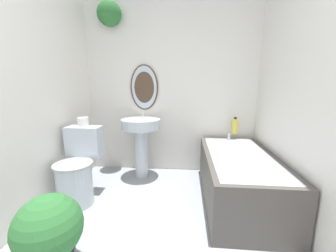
{
  "coord_description": "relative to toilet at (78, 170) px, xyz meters",
  "views": [
    {
      "loc": [
        0.22,
        -0.34,
        1.2
      ],
      "look_at": [
        0.05,
        1.53,
        0.83
      ],
      "focal_mm": 22.0,
      "sensor_mm": 36.0,
      "label": 1
    }
  ],
  "objects": [
    {
      "name": "shampoo_bottle",
      "position": [
        1.75,
        0.8,
        0.34
      ],
      "size": [
        0.07,
        0.07,
        0.22
      ],
      "color": "gold",
      "rests_on": "bathtub"
    },
    {
      "name": "potted_plant",
      "position": [
        0.27,
        -0.85,
        -0.04
      ],
      "size": [
        0.41,
        0.41,
        0.54
      ],
      "color": "#47474C",
      "rests_on": "ground_plane"
    },
    {
      "name": "bathtub",
      "position": [
        1.67,
        0.15,
        -0.07
      ],
      "size": [
        0.7,
        1.4,
        0.58
      ],
      "color": "#4C4742",
      "rests_on": "ground_plane"
    },
    {
      "name": "pedestal_sink",
      "position": [
        0.53,
        0.62,
        0.24
      ],
      "size": [
        0.5,
        0.5,
        0.88
      ],
      "color": "silver",
      "rests_on": "ground_plane"
    },
    {
      "name": "wall_right",
      "position": [
        2.07,
        -0.33,
        0.86
      ],
      "size": [
        0.06,
        2.6,
        2.4
      ],
      "color": "silver",
      "rests_on": "ground_plane"
    },
    {
      "name": "wall_left",
      "position": [
        -0.28,
        -0.33,
        0.86
      ],
      "size": [
        0.06,
        2.6,
        2.4
      ],
      "color": "silver",
      "rests_on": "ground_plane"
    },
    {
      "name": "toilet_paper_roll",
      "position": [
        -0.0,
        0.18,
        0.47
      ],
      "size": [
        0.11,
        0.11,
        0.1
      ],
      "color": "white",
      "rests_on": "toilet"
    },
    {
      "name": "wall_back",
      "position": [
        0.83,
        0.93,
        0.93
      ],
      "size": [
        2.41,
        0.31,
        2.4
      ],
      "color": "silver",
      "rests_on": "ground_plane"
    },
    {
      "name": "toilet",
      "position": [
        0.0,
        0.0,
        0.0
      ],
      "size": [
        0.38,
        0.55,
        0.76
      ],
      "color": "silver",
      "rests_on": "ground_plane"
    }
  ]
}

